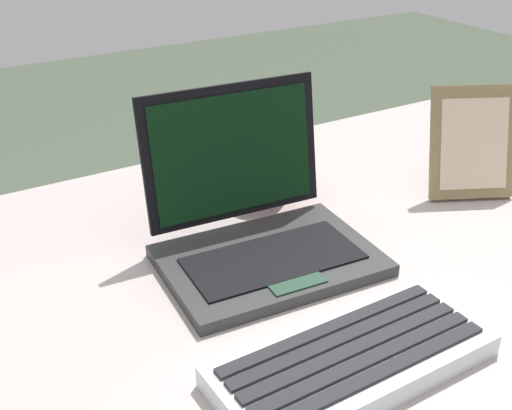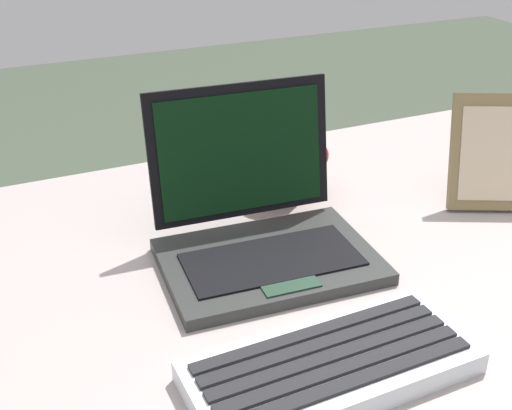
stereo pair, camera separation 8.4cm
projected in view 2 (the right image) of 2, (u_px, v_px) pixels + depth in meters
The scene contains 5 objects.
desk at pixel (326, 290), 0.94m from camera, with size 1.54×0.81×0.75m.
laptop_front at pixel (260, 226), 0.89m from camera, with size 0.30×0.25×0.22m.
external_keyboard at pixel (331, 366), 0.69m from camera, with size 0.31×0.14×0.03m.
photo_frame at pixel (495, 153), 1.00m from camera, with size 0.15×0.12×0.18m.
coffee_mug at pixel (282, 167), 1.05m from camera, with size 0.13×0.09×0.10m.
Camera 2 is at (-0.41, -0.67, 1.23)m, focal length 45.80 mm.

